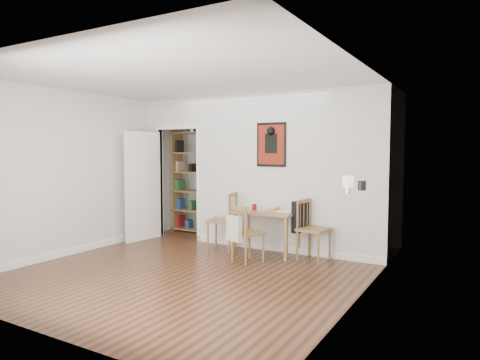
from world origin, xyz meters
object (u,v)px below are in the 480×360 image
Objects in this scene: dining_table at (267,216)px; ceramic_jar_b at (363,185)px; mantel_lamp at (348,183)px; chair_left at (222,221)px; bookshelf at (193,182)px; orange_fruit at (277,208)px; chair_front at (247,233)px; red_glass at (254,207)px; notebook at (286,211)px; chair_right at (313,229)px; fireplace at (362,236)px; ceramic_jar_a at (362,186)px.

ceramic_jar_b reaches higher than dining_table.
mantel_lamp reaches higher than dining_table.
chair_left is at bearing -172.55° from dining_table.
bookshelf is 28.97× the size of orange_fruit.
bookshelf is 4.37m from mantel_lamp.
mantel_lamp is (1.51, -1.29, 0.55)m from orange_fruit.
chair_front is 0.64m from red_glass.
chair_left is at bearing -173.82° from notebook.
dining_table is at bearing -176.91° from notebook.
ceramic_jar_b reaches higher than red_glass.
bookshelf reaches higher than chair_front.
chair_right is at bearing 126.40° from mantel_lamp.
mantel_lamp is 0.67m from ceramic_jar_b.
dining_table is 1.07× the size of chair_left.
chair_left is 1.84m from bookshelf.
red_glass is at bearing -27.77° from bookshelf.
chair_right is at bearing 3.86° from chair_left.
chair_front is at bearing -119.73° from notebook.
chair_left is 1.14× the size of chair_front.
bookshelf is 1.64× the size of fireplace.
orange_fruit is at bearing 139.46° from mantel_lamp.
chair_left is at bearing -176.14° from chair_right.
bookshelf is (-2.14, 1.57, 0.58)m from chair_front.
ceramic_jar_a is at bearing -28.14° from orange_fruit.
chair_left is (-0.77, -0.10, -0.14)m from dining_table.
fireplace is 4.71× the size of notebook.
orange_fruit is at bearing 168.96° from chair_right.
chair_left is 2.62m from ceramic_jar_a.
ceramic_jar_a reaches higher than red_glass.
dining_table is at bearing -132.41° from orange_fruit.
bookshelf reaches higher than red_glass.
red_glass is at bearing -161.15° from dining_table.
mantel_lamp is 1.69× the size of ceramic_jar_a.
chair_right is 1.00m from chair_front.
bookshelf reaches higher than ceramic_jar_a.
chair_right reaches higher than red_glass.
mantel_lamp reaches higher than chair_front.
ceramic_jar_a is (1.35, -0.72, 0.51)m from notebook.
dining_table is at bearing 157.28° from ceramic_jar_a.
ceramic_jar_a is (1.55, -0.83, 0.48)m from orange_fruit.
red_glass is (1.98, -1.04, -0.26)m from bookshelf.
chair_left is 1.05× the size of chair_right.
orange_fruit is (0.31, 0.19, -0.01)m from red_glass.
ceramic_jar_a is (1.67, -0.70, 0.60)m from dining_table.
red_glass is at bearing -147.64° from orange_fruit.
ceramic_jar_b reaches higher than chair_left.
chair_left is 9.73× the size of red_glass.
fireplace is 11.64× the size of ceramic_jar_b.
fireplace is 17.62× the size of orange_fruit.
chair_front reaches higher than red_glass.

